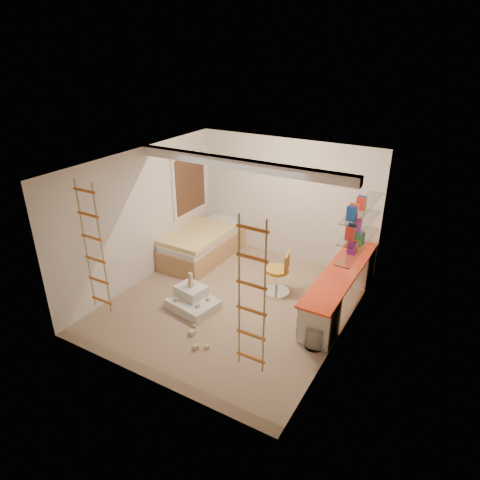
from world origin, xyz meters
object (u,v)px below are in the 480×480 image
Objects in this scene: desk at (340,287)px; play_platform at (193,300)px; bed at (203,244)px; swivel_chair at (278,279)px.

desk is 2.62m from play_platform.
play_platform is (0.95, -1.69, -0.19)m from bed.
swivel_chair is 0.91× the size of play_platform.
desk is 3.22m from bed.
bed is at bearing 173.51° from desk.
swivel_chair reaches higher than play_platform.
swivel_chair is at bearing 47.27° from play_platform.
swivel_chair reaches higher than bed.
bed is at bearing 119.29° from play_platform.
desk is at bearing -6.49° from bed.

